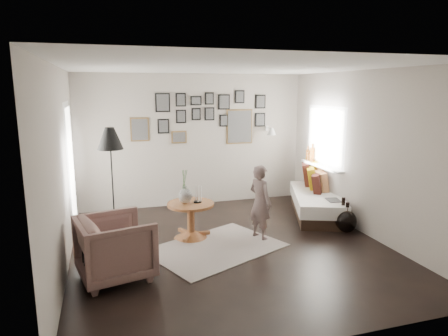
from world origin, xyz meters
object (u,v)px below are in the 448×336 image
object	(u,v)px
daybed	(314,198)
floor_lamp	(110,143)
magazine_basket	(98,260)
demijohn_large	(342,217)
pedestal_table	(191,222)
vase	(185,193)
child	(260,202)
demijohn_small	(347,221)
armchair	(115,247)

from	to	relation	value
daybed	floor_lamp	distance (m)	3.81
magazine_basket	demijohn_large	bearing A→B (deg)	8.74
pedestal_table	vase	size ratio (longest dim) A/B	1.40
daybed	child	world-z (taller)	child
vase	magazine_basket	xyz separation A→B (m)	(-1.31, -0.99, -0.51)
floor_lamp	demijohn_small	world-z (taller)	floor_lamp
floor_lamp	child	xyz separation A→B (m)	(2.17, -0.90, -0.90)
pedestal_table	demijohn_large	size ratio (longest dim) A/B	1.31
daybed	armchair	xyz separation A→B (m)	(-3.65, -1.60, 0.10)
armchair	floor_lamp	xyz separation A→B (m)	(0.03, 1.62, 1.09)
magazine_basket	pedestal_table	bearing A→B (deg)	34.88
pedestal_table	armchair	world-z (taller)	armchair
pedestal_table	vase	xyz separation A→B (m)	(-0.08, 0.02, 0.47)
vase	child	bearing A→B (deg)	-16.83
floor_lamp	daybed	bearing A→B (deg)	-0.29
vase	demijohn_large	bearing A→B (deg)	-8.72
magazine_basket	demijohn_small	size ratio (longest dim) A/B	0.87
vase	demijohn_small	world-z (taller)	vase
daybed	floor_lamp	size ratio (longest dim) A/B	1.18
pedestal_table	demijohn_large	xyz separation A→B (m)	(2.48, -0.37, -0.05)
daybed	demijohn_small	world-z (taller)	daybed
vase	demijohn_small	xyz separation A→B (m)	(2.56, -0.51, -0.54)
daybed	demijohn_large	bearing A→B (deg)	-68.87
daybed	child	xyz separation A→B (m)	(-1.45, -0.88, 0.29)
pedestal_table	floor_lamp	world-z (taller)	floor_lamp
floor_lamp	demijohn_small	distance (m)	3.99
armchair	demijohn_small	world-z (taller)	armchair
vase	armchair	bearing A→B (deg)	-135.79
child	pedestal_table	bearing A→B (deg)	49.97
floor_lamp	demijohn_large	xyz separation A→B (m)	(3.62, -0.95, -1.27)
magazine_basket	vase	bearing A→B (deg)	37.05
demijohn_small	child	xyz separation A→B (m)	(-1.45, 0.18, 0.39)
demijohn_large	child	xyz separation A→B (m)	(-1.45, 0.06, 0.37)
magazine_basket	demijohn_large	xyz separation A→B (m)	(3.87, 0.59, -0.00)
daybed	floor_lamp	world-z (taller)	floor_lamp
demijohn_large	floor_lamp	bearing A→B (deg)	165.25
floor_lamp	child	size ratio (longest dim) A/B	1.47
demijohn_small	child	world-z (taller)	child
vase	child	xyz separation A→B (m)	(1.11, -0.34, -0.15)
vase	daybed	distance (m)	2.65
vase	demijohn_large	world-z (taller)	vase
pedestal_table	demijohn_small	xyz separation A→B (m)	(2.48, -0.49, -0.07)
armchair	floor_lamp	bearing A→B (deg)	-14.05
pedestal_table	demijohn_large	world-z (taller)	pedestal_table
demijohn_large	demijohn_small	size ratio (longest dim) A/B	1.10
pedestal_table	daybed	xyz separation A→B (m)	(2.48, 0.56, 0.03)
armchair	child	xyz separation A→B (m)	(2.20, 0.73, 0.19)
vase	magazine_basket	distance (m)	1.72
daybed	armchair	world-z (taller)	daybed
armchair	demijohn_large	xyz separation A→B (m)	(3.65, 0.67, -0.18)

